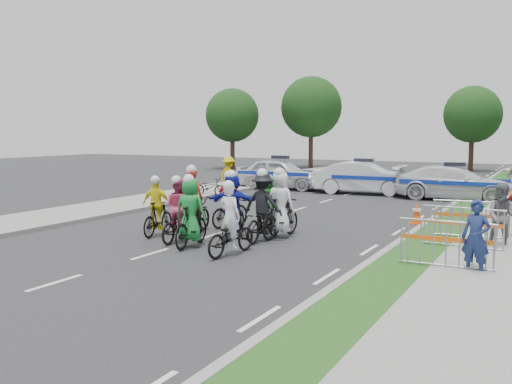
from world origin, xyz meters
The scene contains 30 objects.
ground centered at (0.00, 0.00, 0.00)m, with size 90.00×90.00×0.00m, color #28282B.
curb_right centered at (5.10, 5.00, 0.06)m, with size 0.20×60.00×0.12m, color gray.
grass_strip centered at (5.80, 5.00, 0.06)m, with size 1.20×60.00×0.11m, color #224717.
sidewalk_right centered at (7.60, 5.00, 0.07)m, with size 2.40×60.00×0.13m, color gray.
sidewalk_left centered at (-6.50, 5.00, 0.07)m, with size 3.00×60.00×0.13m, color gray.
rider_0 centered at (1.78, 0.85, 0.61)m, with size 0.82×1.85×1.83m.
rider_1 centered at (0.39, 1.20, 0.74)m, with size 0.86×1.87×1.91m.
rider_2 centered at (-0.34, 1.67, 0.68)m, with size 0.81×1.83×1.82m.
rider_3 centered at (-1.37, 2.08, 0.68)m, with size 0.92×1.71×1.74m.
rider_4 centered at (1.65, 2.85, 0.77)m, with size 1.11×1.96×1.99m.
rider_5 centered at (0.64, 2.93, 0.80)m, with size 1.58×1.88×1.91m.
rider_6 centered at (-0.65, 2.84, 0.67)m, with size 0.96×2.07×2.03m.
rider_7 centered at (1.87, 3.47, 0.77)m, with size 0.89×1.94×1.99m.
rider_8 centered at (1.06, 4.42, 0.64)m, with size 0.77×1.74×1.72m.
rider_9 centered at (-0.29, 4.33, 0.68)m, with size 0.94×1.74×1.77m.
police_car_0 centered at (-3.93, 15.64, 0.79)m, with size 1.86×4.62×1.58m, color silver.
police_car_1 centered at (0.56, 15.43, 0.77)m, with size 1.63×4.66×1.54m, color silver.
police_car_2 centered at (4.78, 14.99, 0.74)m, with size 2.07×5.10×1.48m, color silver.
spectator_0 centered at (7.29, 1.46, 0.81)m, with size 0.59×0.39×1.61m, color navy.
spectator_1 centered at (7.56, 4.47, 0.86)m, with size 0.83×0.65×1.72m, color #5D5E62.
marshal_hiviz centered at (-5.11, 12.41, 0.89)m, with size 1.15×0.66×1.79m, color #D6B80B.
barrier_0 centered at (6.70, 1.52, 0.56)m, with size 2.00×0.50×1.12m, color #A5A8AD, non-canonical shape.
barrier_1 centered at (6.70, 3.88, 0.56)m, with size 2.00×0.50×1.12m, color #A5A8AD, non-canonical shape.
barrier_2 centered at (6.70, 5.38, 0.56)m, with size 2.00×0.50×1.12m, color #A5A8AD, non-canonical shape.
cone_0 centered at (4.75, 7.72, 0.34)m, with size 0.40×0.40×0.70m.
cone_1 centered at (7.14, 13.07, 0.34)m, with size 0.40×0.40×0.70m.
parked_bike centered at (-5.32, 11.02, 0.43)m, with size 0.57×1.64×0.86m, color black.
tree_0 centered at (-14.00, 28.00, 4.19)m, with size 4.20×4.20×6.30m.
tree_3 centered at (-9.00, 32.00, 4.89)m, with size 4.90×4.90×7.35m.
tree_4 centered at (3.00, 34.00, 4.19)m, with size 4.20×4.20×6.30m.
Camera 1 is at (8.70, -10.89, 3.01)m, focal length 40.00 mm.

